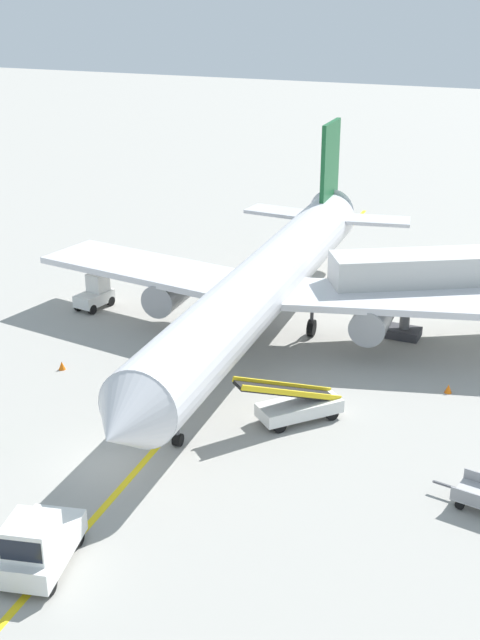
{
  "coord_description": "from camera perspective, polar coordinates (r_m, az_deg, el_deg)",
  "views": [
    {
      "loc": [
        16.45,
        -23.7,
        17.87
      ],
      "look_at": [
        0.4,
        10.96,
        2.5
      ],
      "focal_mm": 45.64,
      "sensor_mm": 36.0,
      "label": 1
    }
  ],
  "objects": [
    {
      "name": "baggage_tug_near_wing",
      "position": [
        50.26,
        -10.1,
        1.87
      ],
      "size": [
        1.61,
        2.55,
        2.1
      ],
      "color": "silver",
      "rests_on": "ground"
    },
    {
      "name": "pushback_tug",
      "position": [
        28.59,
        -13.98,
        -15.01
      ],
      "size": [
        2.75,
        3.96,
        2.2
      ],
      "color": "silver",
      "rests_on": "ground"
    },
    {
      "name": "safety_cone_wingtip_left",
      "position": [
        42.55,
        -12.38,
        -3.13
      ],
      "size": [
        0.36,
        0.36,
        0.44
      ],
      "primitive_type": "cone",
      "color": "orange",
      "rests_on": "ground"
    },
    {
      "name": "jet_bridge",
      "position": [
        46.28,
        15.42,
        3.08
      ],
      "size": [
        12.23,
        8.87,
        4.85
      ],
      "color": "beige",
      "rests_on": "ground"
    },
    {
      "name": "airliner",
      "position": [
        43.9,
        1.89,
        2.69
      ],
      "size": [
        28.5,
        35.34,
        10.1
      ],
      "color": "silver",
      "rests_on": "ground"
    },
    {
      "name": "ground_plane",
      "position": [
        33.94,
        -8.55,
        -10.13
      ],
      "size": [
        300.0,
        300.0,
        0.0
      ],
      "primitive_type": "plane",
      "color": "#9E9B93"
    },
    {
      "name": "safety_cone_nose_left",
      "position": [
        43.73,
        -4.67,
        -1.96
      ],
      "size": [
        0.36,
        0.36,
        0.44
      ],
      "primitive_type": "cone",
      "color": "orange",
      "rests_on": "ground"
    },
    {
      "name": "safety_cone_nose_right",
      "position": [
        40.47,
        14.4,
        -4.68
      ],
      "size": [
        0.36,
        0.36,
        0.44
      ],
      "primitive_type": "cone",
      "color": "orange",
      "rests_on": "ground"
    },
    {
      "name": "safety_cone_wingtip_right",
      "position": [
        45.35,
        0.0,
        -0.98
      ],
      "size": [
        0.36,
        0.36,
        0.44
      ],
      "primitive_type": "cone",
      "color": "orange",
      "rests_on": "ground"
    },
    {
      "name": "belt_loader_forward_hold",
      "position": [
        36.63,
        4.02,
        -5.95
      ],
      "size": [
        4.17,
        4.63,
        2.59
      ],
      "color": "silver",
      "rests_on": "ground"
    },
    {
      "name": "taxi_line_yellow",
      "position": [
        37.42,
        -3.86,
        -6.65
      ],
      "size": [
        7.3,
        79.72,
        0.01
      ],
      "primitive_type": "cube",
      "rotation": [
        0.0,
        0.0,
        0.09
      ],
      "color": "yellow",
      "rests_on": "ground"
    }
  ]
}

